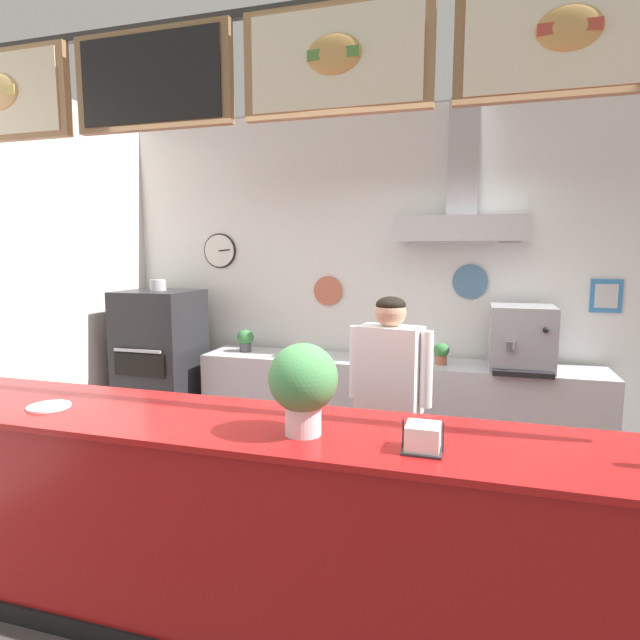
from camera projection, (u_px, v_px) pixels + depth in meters
The scene contains 12 objects.
ground_plane at pixel (332, 602), 2.75m from camera, with size 6.41×6.41×0.00m, color #3F3A38.
back_wall_assembly at pixel (400, 272), 4.53m from camera, with size 5.34×2.35×3.09m.
service_counter at pixel (318, 536), 2.44m from camera, with size 4.58×0.72×1.04m.
back_prep_counter at pixel (392, 414), 4.46m from camera, with size 3.36×0.53×0.92m.
pizza_oven at pixel (161, 370), 4.84m from camera, with size 0.66×0.68×1.59m.
shop_worker at pixel (389, 407), 3.35m from camera, with size 0.55×0.29×1.56m.
espresso_machine at pixel (522, 338), 4.06m from camera, with size 0.48×0.54×0.50m.
potted_thyme at pixel (245, 339), 4.79m from camera, with size 0.15×0.15×0.20m.
potted_basil at pixel (441, 352), 4.24m from camera, with size 0.13×0.13×0.18m.
napkin_holder at pixel (423, 439), 2.10m from camera, with size 0.17×0.16×0.13m.
condiment_plate at pixel (49, 406), 2.69m from camera, with size 0.21×0.21×0.01m.
basil_vase at pixel (303, 384), 2.27m from camera, with size 0.31×0.31×0.41m.
Camera 1 is at (0.67, -2.44, 1.84)m, focal length 29.26 mm.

